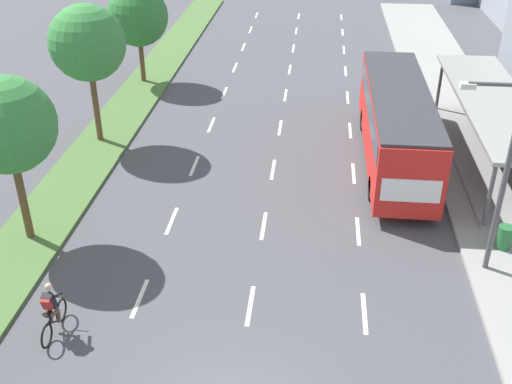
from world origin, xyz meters
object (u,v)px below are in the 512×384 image
(streetlight, at_px, (501,167))
(median_tree_second, at_px, (7,125))
(bus_shelter, at_px, (496,124))
(trash_bin, at_px, (504,237))
(bus, at_px, (397,119))
(median_tree_fourth, at_px, (138,16))
(cyclist, at_px, (52,311))
(median_tree_third, at_px, (87,43))

(streetlight, bearing_deg, median_tree_second, 178.93)
(bus_shelter, xyz_separation_m, trash_bin, (-1.08, -7.00, -1.29))
(bus, xyz_separation_m, median_tree_fourth, (-13.79, 9.10, 1.86))
(cyclist, height_order, streetlight, streetlight)
(bus_shelter, bearing_deg, trash_bin, -98.77)
(streetlight, bearing_deg, trash_bin, 50.20)
(bus_shelter, distance_m, median_tree_third, 18.22)
(cyclist, height_order, trash_bin, cyclist)
(cyclist, bearing_deg, bus_shelter, 39.87)
(median_tree_second, distance_m, median_tree_third, 8.36)
(bus, distance_m, median_tree_second, 15.71)
(median_tree_fourth, height_order, streetlight, streetlight)
(cyclist, xyz_separation_m, median_tree_third, (-2.92, 12.99, 3.97))
(cyclist, xyz_separation_m, streetlight, (12.95, 4.34, 3.10))
(median_tree_third, distance_m, trash_bin, 18.92)
(bus, relative_size, cyclist, 6.20)
(bus, height_order, trash_bin, bus)
(bus_shelter, distance_m, streetlight, 8.74)
(bus, relative_size, median_tree_second, 1.89)
(median_tree_second, distance_m, median_tree_fourth, 16.72)
(bus_shelter, xyz_separation_m, bus, (-4.28, -0.34, 0.20))
(trash_bin, bearing_deg, median_tree_second, -176.77)
(bus_shelter, distance_m, trash_bin, 7.20)
(median_tree_third, bearing_deg, streetlight, -28.59)
(median_tree_third, xyz_separation_m, streetlight, (15.87, -8.65, -0.87))
(bus, xyz_separation_m, trash_bin, (3.20, -6.66, -1.49))
(bus, xyz_separation_m, cyclist, (-10.78, -12.24, -1.28))
(bus_shelter, height_order, median_tree_third, median_tree_third)
(median_tree_fourth, xyz_separation_m, streetlight, (15.96, -17.00, -0.04))
(median_tree_third, xyz_separation_m, median_tree_fourth, (-0.09, 8.35, -0.83))
(bus, xyz_separation_m, median_tree_second, (-13.54, -7.60, 2.39))
(median_tree_third, relative_size, median_tree_fourth, 1.15)
(cyclist, bearing_deg, streetlight, 18.53)
(median_tree_fourth, bearing_deg, bus_shelter, -25.87)
(median_tree_fourth, bearing_deg, streetlight, -46.81)
(trash_bin, bearing_deg, cyclist, -158.25)
(bus, height_order, median_tree_third, median_tree_third)
(bus_shelter, distance_m, median_tree_second, 19.68)
(bus_shelter, height_order, median_tree_second, median_tree_second)
(bus, distance_m, median_tree_fourth, 16.63)
(bus, distance_m, cyclist, 16.36)
(bus_shelter, height_order, streetlight, streetlight)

